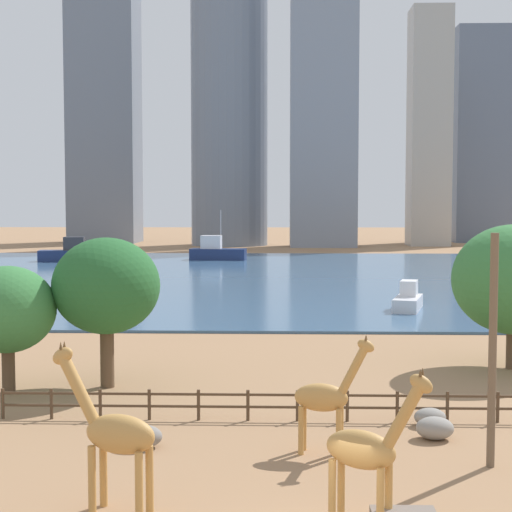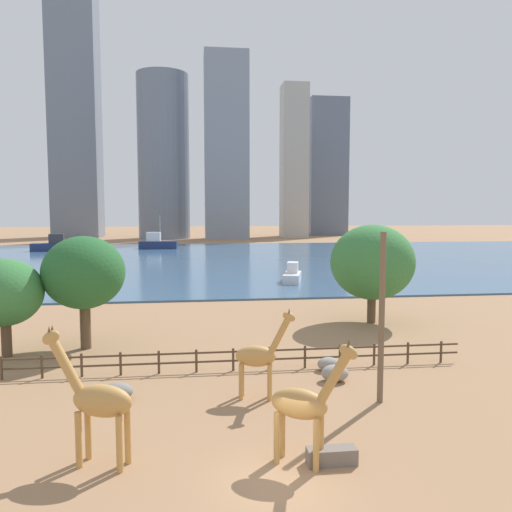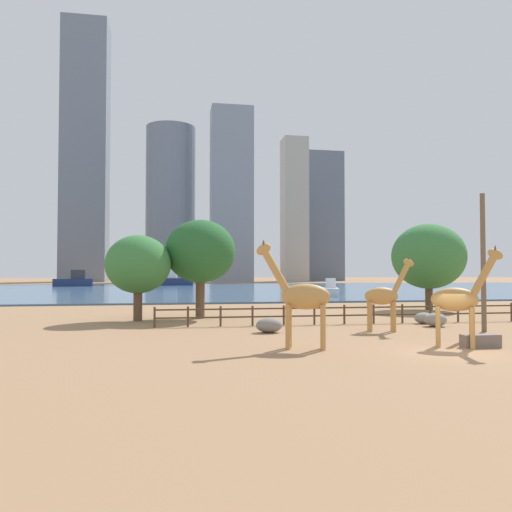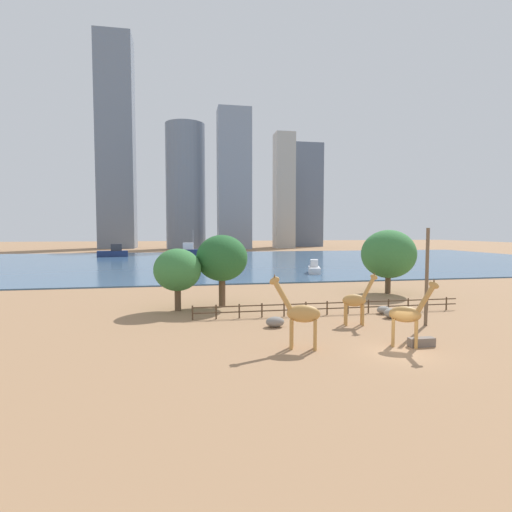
{
  "view_description": "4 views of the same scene",
  "coord_description": "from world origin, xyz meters",
  "px_view_note": "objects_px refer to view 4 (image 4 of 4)",
  "views": [
    {
      "loc": [
        -1.29,
        -20.4,
        9.12
      ],
      "look_at": [
        -2.88,
        34.16,
        5.46
      ],
      "focal_mm": 55.0,
      "sensor_mm": 36.0,
      "label": 1
    },
    {
      "loc": [
        -2.65,
        -15.65,
        9.09
      ],
      "look_at": [
        2.57,
        26.04,
        5.27
      ],
      "focal_mm": 35.0,
      "sensor_mm": 36.0,
      "label": 2
    },
    {
      "loc": [
        -12.02,
        -20.09,
        3.51
      ],
      "look_at": [
        -3.4,
        30.14,
        5.13
      ],
      "focal_mm": 35.0,
      "sensor_mm": 36.0,
      "label": 3
    },
    {
      "loc": [
        -13.81,
        -23.23,
        7.93
      ],
      "look_at": [
        -3.81,
        30.84,
        4.38
      ],
      "focal_mm": 28.0,
      "sensor_mm": 36.0,
      "label": 4
    }
  ],
  "objects_px": {
    "giraffe_tall": "(408,314)",
    "boulder_by_pole": "(275,322)",
    "boulder_small": "(384,310)",
    "tree_left_large": "(389,254)",
    "utility_pole": "(427,277)",
    "giraffe_companion": "(356,300)",
    "tree_center_broad": "(177,270)",
    "boat_tug": "(314,269)",
    "tree_right_tall": "(222,258)",
    "giraffe_young": "(300,313)",
    "boat_sailboat": "(113,252)",
    "feeding_trough": "(421,342)",
    "boulder_near_fence": "(392,313)",
    "boat_ferry": "(191,251)"
  },
  "relations": [
    {
      "from": "giraffe_tall",
      "to": "boulder_by_pole",
      "type": "height_order",
      "value": "giraffe_tall"
    },
    {
      "from": "boulder_small",
      "to": "tree_left_large",
      "type": "xyz_separation_m",
      "value": [
        6.71,
        11.47,
        4.57
      ]
    },
    {
      "from": "utility_pole",
      "to": "boulder_small",
      "type": "distance_m",
      "value": 6.26
    },
    {
      "from": "giraffe_companion",
      "to": "tree_center_broad",
      "type": "relative_size",
      "value": 0.72
    },
    {
      "from": "tree_center_broad",
      "to": "boat_tug",
      "type": "xyz_separation_m",
      "value": [
        23.93,
        28.94,
        -3.01
      ]
    },
    {
      "from": "utility_pole",
      "to": "tree_right_tall",
      "type": "bearing_deg",
      "value": 144.4
    },
    {
      "from": "tree_right_tall",
      "to": "boat_tug",
      "type": "relative_size",
      "value": 1.28
    },
    {
      "from": "tree_center_broad",
      "to": "tree_right_tall",
      "type": "distance_m",
      "value": 4.8
    },
    {
      "from": "tree_left_large",
      "to": "boat_tug",
      "type": "distance_m",
      "value": 23.05
    },
    {
      "from": "giraffe_young",
      "to": "boat_sailboat",
      "type": "relative_size",
      "value": 0.56
    },
    {
      "from": "giraffe_tall",
      "to": "boulder_small",
      "type": "relative_size",
      "value": 3.64
    },
    {
      "from": "giraffe_young",
      "to": "feeding_trough",
      "type": "xyz_separation_m",
      "value": [
        8.31,
        -1.01,
        -2.09
      ]
    },
    {
      "from": "boulder_by_pole",
      "to": "boulder_near_fence",
      "type": "bearing_deg",
      "value": 6.91
    },
    {
      "from": "utility_pole",
      "to": "boulder_near_fence",
      "type": "distance_m",
      "value": 4.96
    },
    {
      "from": "boat_ferry",
      "to": "boat_tug",
      "type": "height_order",
      "value": "boat_ferry"
    },
    {
      "from": "giraffe_young",
      "to": "tree_right_tall",
      "type": "distance_m",
      "value": 16.39
    },
    {
      "from": "giraffe_tall",
      "to": "tree_left_large",
      "type": "xyz_separation_m",
      "value": [
        10.46,
        21.7,
        2.71
      ]
    },
    {
      "from": "boat_ferry",
      "to": "boat_tug",
      "type": "relative_size",
      "value": 1.55
    },
    {
      "from": "boulder_small",
      "to": "boat_ferry",
      "type": "bearing_deg",
      "value": 99.9
    },
    {
      "from": "tree_center_broad",
      "to": "boulder_near_fence",
      "type": "bearing_deg",
      "value": -19.98
    },
    {
      "from": "giraffe_companion",
      "to": "boat_tug",
      "type": "height_order",
      "value": "giraffe_companion"
    },
    {
      "from": "tree_right_tall",
      "to": "boat_ferry",
      "type": "height_order",
      "value": "boat_ferry"
    },
    {
      "from": "feeding_trough",
      "to": "tree_left_large",
      "type": "distance_m",
      "value": 24.2
    },
    {
      "from": "tree_right_tall",
      "to": "boat_tug",
      "type": "bearing_deg",
      "value": 54.92
    },
    {
      "from": "boulder_by_pole",
      "to": "tree_center_broad",
      "type": "height_order",
      "value": "tree_center_broad"
    },
    {
      "from": "tree_right_tall",
      "to": "boat_tug",
      "type": "xyz_separation_m",
      "value": [
        19.42,
        27.65,
        -4.02
      ]
    },
    {
      "from": "boulder_small",
      "to": "tree_center_broad",
      "type": "distance_m",
      "value": 20.25
    },
    {
      "from": "giraffe_companion",
      "to": "tree_left_large",
      "type": "distance_m",
      "value": 19.09
    },
    {
      "from": "giraffe_tall",
      "to": "tree_center_broad",
      "type": "height_order",
      "value": "tree_center_broad"
    },
    {
      "from": "tree_left_large",
      "to": "boat_ferry",
      "type": "relative_size",
      "value": 0.89
    },
    {
      "from": "feeding_trough",
      "to": "boat_tug",
      "type": "bearing_deg",
      "value": 80.51
    },
    {
      "from": "boulder_near_fence",
      "to": "boulder_small",
      "type": "height_order",
      "value": "boulder_near_fence"
    },
    {
      "from": "boulder_near_fence",
      "to": "tree_left_large",
      "type": "relative_size",
      "value": 0.18
    },
    {
      "from": "giraffe_companion",
      "to": "tree_right_tall",
      "type": "bearing_deg",
      "value": 147.5
    },
    {
      "from": "giraffe_tall",
      "to": "giraffe_young",
      "type": "relative_size",
      "value": 0.95
    },
    {
      "from": "giraffe_tall",
      "to": "boat_ferry",
      "type": "height_order",
      "value": "boat_ferry"
    },
    {
      "from": "giraffe_companion",
      "to": "boulder_by_pole",
      "type": "distance_m",
      "value": 7.05
    },
    {
      "from": "giraffe_companion",
      "to": "boulder_small",
      "type": "height_order",
      "value": "giraffe_companion"
    },
    {
      "from": "boulder_by_pole",
      "to": "boat_sailboat",
      "type": "distance_m",
      "value": 95.45
    },
    {
      "from": "boulder_by_pole",
      "to": "boat_ferry",
      "type": "xyz_separation_m",
      "value": [
        -4.77,
        95.34,
        1.09
      ]
    },
    {
      "from": "boat_sailboat",
      "to": "boat_tug",
      "type": "xyz_separation_m",
      "value": [
        43.44,
        -54.18,
        -0.46
      ]
    },
    {
      "from": "boulder_small",
      "to": "boat_sailboat",
      "type": "distance_m",
      "value": 96.4
    },
    {
      "from": "feeding_trough",
      "to": "boat_sailboat",
      "type": "height_order",
      "value": "boat_sailboat"
    },
    {
      "from": "boat_ferry",
      "to": "giraffe_young",
      "type": "bearing_deg",
      "value": -82.32
    },
    {
      "from": "tree_left_large",
      "to": "boat_sailboat",
      "type": "relative_size",
      "value": 0.9
    },
    {
      "from": "utility_pole",
      "to": "tree_left_large",
      "type": "xyz_separation_m",
      "value": [
        5.57,
        16.4,
        0.88
      ]
    },
    {
      "from": "tree_left_large",
      "to": "boat_tug",
      "type": "xyz_separation_m",
      "value": [
        -2.02,
        22.62,
        -3.93
      ]
    },
    {
      "from": "boulder_by_pole",
      "to": "tree_left_large",
      "type": "height_order",
      "value": "tree_left_large"
    },
    {
      "from": "boulder_near_fence",
      "to": "boat_sailboat",
      "type": "xyz_separation_m",
      "value": [
        -38.59,
        90.06,
        1.04
      ]
    },
    {
      "from": "boulder_small",
      "to": "boat_ferry",
      "type": "relative_size",
      "value": 0.14
    }
  ]
}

